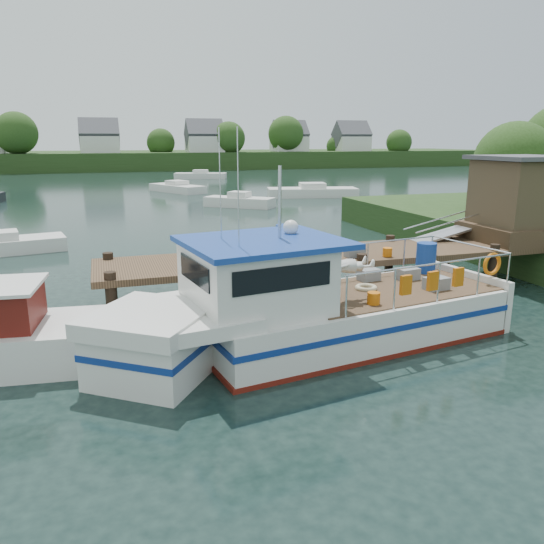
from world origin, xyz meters
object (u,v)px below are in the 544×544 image
object	(u,v)px
moored_a	(0,245)
moored_c	(312,192)
moored_b	(240,201)
dock	(460,221)
moored_d	(177,188)
lobster_boat	(306,311)
moored_far	(201,175)

from	to	relation	value
moored_a	moored_c	xyz separation A→B (m)	(22.65, 18.21, 0.09)
moored_a	moored_b	size ratio (longest dim) A/B	1.09
dock	moored_d	size ratio (longest dim) A/B	2.38
lobster_boat	moored_c	xyz separation A→B (m)	(13.57, 32.95, -0.50)
dock	moored_far	size ratio (longest dim) A/B	2.35
lobster_boat	moored_d	size ratio (longest dim) A/B	1.60
moored_b	moored_c	distance (m)	9.52
lobster_boat	dock	bearing A→B (deg)	20.62
moored_a	moored_far	bearing A→B (deg)	77.65
lobster_boat	moored_c	bearing A→B (deg)	58.96
moored_far	moored_d	size ratio (longest dim) A/B	1.01
moored_far	moored_c	bearing A→B (deg)	-74.80
lobster_boat	moored_far	world-z (taller)	lobster_boat
moored_b	moored_a	bearing A→B (deg)	-133.91
moored_d	moored_far	bearing A→B (deg)	76.35
lobster_boat	moored_c	size ratio (longest dim) A/B	1.34
moored_a	moored_b	xyz separation A→B (m)	(14.59, 13.14, 0.06)
moored_c	moored_a	bearing A→B (deg)	-118.05
moored_c	moored_d	bearing A→B (deg)	166.28
moored_c	moored_d	world-z (taller)	moored_c
moored_far	moored_a	bearing A→B (deg)	-107.95
dock	moored_b	distance (m)	23.82
moored_far	moored_d	world-z (taller)	moored_far
dock	moored_far	world-z (taller)	dock
lobster_boat	moored_b	world-z (taller)	lobster_boat
dock	moored_c	distance (m)	29.43
moored_b	moored_d	distance (m)	13.57
moored_far	moored_a	size ratio (longest dim) A/B	1.23
dock	moored_d	bearing A→B (deg)	97.48
moored_a	moored_b	bearing A→B (deg)	51.09
moored_far	moored_b	bearing A→B (deg)	-91.51
moored_far	moored_c	distance (m)	26.37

